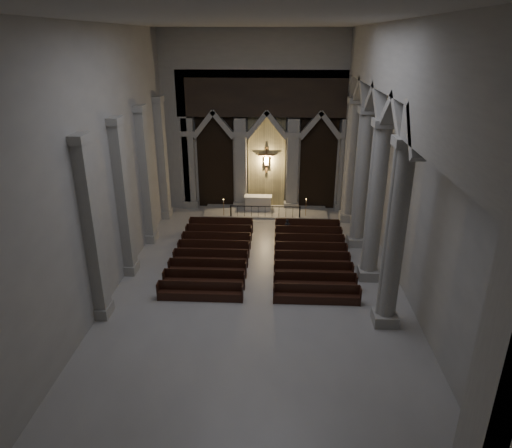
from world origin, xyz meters
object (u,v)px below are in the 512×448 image
(altar_rail, at_px, (265,210))
(pews, at_px, (261,257))
(candle_stand_left, at_px, (224,212))
(candle_stand_right, at_px, (306,212))
(worshipper, at_px, (287,228))
(altar, at_px, (258,202))

(altar_rail, distance_m, pews, 6.39)
(candle_stand_left, relative_size, candle_stand_right, 0.97)
(candle_stand_right, relative_size, worshipper, 1.18)
(candle_stand_right, distance_m, pews, 7.29)
(candle_stand_right, bearing_deg, candle_stand_left, -177.36)
(altar, bearing_deg, candle_stand_right, -18.48)
(worshipper, bearing_deg, candle_stand_right, 81.80)
(candle_stand_left, relative_size, pews, 0.14)
(altar_rail, relative_size, pews, 0.50)
(candle_stand_right, distance_m, worshipper, 3.58)
(candle_stand_left, xyz_separation_m, candle_stand_right, (5.57, 0.26, 0.01))
(altar_rail, xyz_separation_m, candle_stand_left, (-2.82, 0.11, -0.26))
(candle_stand_right, xyz_separation_m, pews, (-2.75, -6.76, -0.08))
(altar, xyz_separation_m, altar_rail, (0.54, -1.47, -0.03))
(altar_rail, bearing_deg, worshipper, -63.91)
(worshipper, bearing_deg, altar_rail, 129.17)
(pews, xyz_separation_m, worshipper, (1.45, 3.43, 0.28))
(candle_stand_left, distance_m, worshipper, 5.27)
(altar, height_order, candle_stand_left, candle_stand_left)
(candle_stand_left, bearing_deg, pews, -66.52)
(candle_stand_left, height_order, candle_stand_right, candle_stand_right)
(candle_stand_left, relative_size, worshipper, 1.15)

